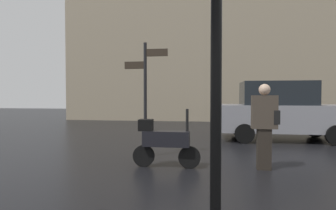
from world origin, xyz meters
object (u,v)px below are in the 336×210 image
Objects in this scene: parked_scooter at (164,141)px; parked_car_left at (280,111)px; street_signpost at (145,88)px; pedestrian_with_bag at (265,121)px.

parked_scooter is 0.34× the size of parked_car_left.
parked_car_left reaches higher than parked_scooter.
pedestrian_with_bag is at bearing -17.88° from street_signpost.
pedestrian_with_bag is 1.22× the size of parked_scooter.
parked_scooter is 0.51× the size of street_signpost.
pedestrian_with_bag is 2.11m from parked_scooter.
parked_car_left reaches higher than pedestrian_with_bag.
street_signpost is at bearing -132.37° from parked_car_left.
parked_car_left is at bearing 98.16° from pedestrian_with_bag.
pedestrian_with_bag is 0.62× the size of street_signpost.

